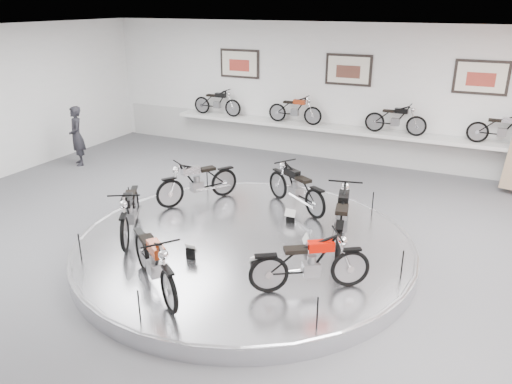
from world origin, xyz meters
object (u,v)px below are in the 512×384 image
at_px(shelf, 342,130).
at_px(bike_a, 342,217).
at_px(bike_f, 310,262).
at_px(visitor, 77,136).
at_px(bike_d, 129,211).
at_px(bike_c, 198,181).
at_px(bike_e, 154,261).
at_px(bike_b, 296,187).
at_px(display_platform, 244,246).

bearing_deg(shelf, bike_a, -73.64).
bearing_deg(bike_f, visitor, 121.74).
bearing_deg(visitor, bike_d, 1.69).
bearing_deg(bike_c, shelf, -167.27).
distance_m(bike_e, visitor, 8.20).
bearing_deg(bike_c, bike_b, 138.18).
distance_m(bike_e, bike_f, 2.41).
bearing_deg(bike_f, display_platform, 113.40).
xyz_separation_m(shelf, bike_b, (0.31, -4.53, -0.21)).
bearing_deg(bike_e, bike_b, 115.48).
xyz_separation_m(bike_a, bike_c, (-3.50, 0.66, -0.05)).
height_order(bike_c, bike_e, bike_e).
bearing_deg(visitor, bike_f, 13.66).
xyz_separation_m(display_platform, visitor, (-6.92, 2.90, 0.72)).
bearing_deg(bike_a, bike_c, 66.85).
relative_size(bike_a, bike_c, 1.11).
distance_m(bike_a, bike_e, 3.51).
xyz_separation_m(shelf, bike_f, (1.71, -7.52, -0.22)).
distance_m(shelf, bike_a, 6.04).
height_order(display_platform, bike_d, bike_d).
bearing_deg(bike_c, display_platform, 86.97).
relative_size(bike_a, bike_e, 1.09).
relative_size(bike_d, visitor, 0.98).
relative_size(display_platform, bike_d, 3.78).
distance_m(bike_a, bike_d, 4.02).
bearing_deg(display_platform, visitor, 157.25).
relative_size(bike_f, visitor, 0.94).
height_order(display_platform, shelf, shelf).
height_order(display_platform, bike_a, bike_a).
height_order(shelf, visitor, visitor).
bearing_deg(bike_d, bike_b, 107.10).
height_order(bike_b, bike_e, bike_e).
distance_m(bike_d, bike_e, 2.14).
distance_m(display_platform, bike_a, 1.94).
xyz_separation_m(display_platform, bike_e, (-0.47, -2.16, 0.65)).
bearing_deg(visitor, bike_c, 20.93).
bearing_deg(bike_c, bike_e, 53.30).
xyz_separation_m(bike_e, visitor, (-6.45, 5.06, 0.06)).
bearing_deg(shelf, bike_e, -93.14).
distance_m(bike_b, bike_f, 3.31).
distance_m(bike_b, visitor, 7.30).
bearing_deg(bike_e, bike_f, 61.80).
xyz_separation_m(display_platform, bike_d, (-2.08, -0.74, 0.65)).
xyz_separation_m(shelf, bike_c, (-1.80, -5.14, -0.20)).
relative_size(display_platform, bike_e, 3.74).
height_order(display_platform, visitor, visitor).
distance_m(bike_a, bike_f, 1.73).
xyz_separation_m(bike_a, bike_d, (-3.78, -1.35, -0.05)).
xyz_separation_m(bike_c, bike_f, (3.51, -2.39, -0.02)).
relative_size(bike_b, bike_f, 1.02).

